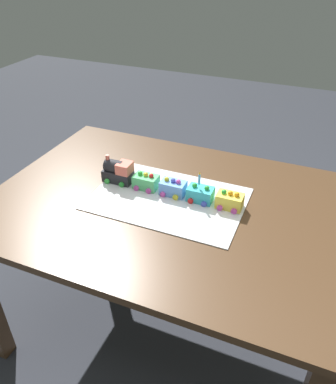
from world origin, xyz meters
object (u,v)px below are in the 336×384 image
at_px(cake_car_gondola_turquoise, 200,194).
at_px(birthday_candle, 199,178).
at_px(cake_locomotive, 118,172).
at_px(cake_car_tanker_sky_blue, 172,187).
at_px(dining_table, 168,223).
at_px(cake_car_hopper_mint_green, 146,181).
at_px(cake_car_flatbed_lemon, 230,200).

height_order(cake_car_gondola_turquoise, birthday_candle, birthday_candle).
bearing_deg(cake_car_gondola_turquoise, birthday_candle, -180.00).
bearing_deg(cake_locomotive, cake_car_tanker_sky_blue, 0.00).
bearing_deg(dining_table, cake_car_hopper_mint_green, 155.32).
distance_m(dining_table, birthday_candle, 0.24).
relative_size(cake_locomotive, cake_car_gondola_turquoise, 1.40).
xyz_separation_m(dining_table, cake_car_flatbed_lemon, (0.23, 0.06, 0.14)).
xyz_separation_m(cake_locomotive, cake_car_gondola_turquoise, (0.36, 0.00, -0.02)).
height_order(cake_locomotive, cake_car_flatbed_lemon, cake_locomotive).
bearing_deg(cake_car_hopper_mint_green, birthday_candle, -0.00).
height_order(cake_car_hopper_mint_green, birthday_candle, birthday_candle).
height_order(cake_locomotive, cake_car_hopper_mint_green, cake_locomotive).
relative_size(cake_car_tanker_sky_blue, cake_car_gondola_turquoise, 1.00).
bearing_deg(cake_car_tanker_sky_blue, birthday_candle, -0.00).
xyz_separation_m(cake_car_tanker_sky_blue, birthday_candle, (0.11, -0.00, 0.07)).
bearing_deg(dining_table, cake_car_gondola_turquoise, 25.78).
relative_size(cake_car_hopper_mint_green, cake_car_flatbed_lemon, 1.00).
height_order(cake_car_hopper_mint_green, cake_car_gondola_turquoise, same).
xyz_separation_m(cake_car_flatbed_lemon, birthday_candle, (-0.13, -0.00, 0.07)).
bearing_deg(birthday_candle, cake_locomotive, -180.00).
xyz_separation_m(cake_car_tanker_sky_blue, cake_car_flatbed_lemon, (0.24, 0.00, 0.00)).
height_order(cake_car_hopper_mint_green, cake_car_tanker_sky_blue, same).
relative_size(cake_car_tanker_sky_blue, birthday_candle, 1.75).
relative_size(cake_car_hopper_mint_green, birthday_candle, 1.75).
bearing_deg(cake_car_gondola_turquoise, cake_locomotive, -180.00).
distance_m(dining_table, cake_car_flatbed_lemon, 0.28).
distance_m(cake_locomotive, birthday_candle, 0.36).
bearing_deg(cake_car_hopper_mint_green, cake_car_flatbed_lemon, 0.00).
bearing_deg(dining_table, birthday_candle, 27.30).
relative_size(dining_table, birthday_candle, 24.48).
bearing_deg(dining_table, cake_locomotive, 167.46).
height_order(dining_table, cake_car_flatbed_lemon, cake_car_flatbed_lemon).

